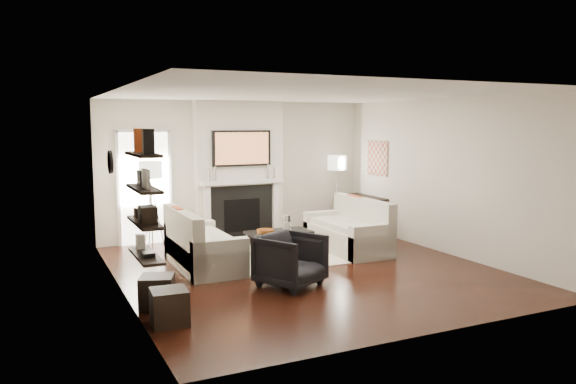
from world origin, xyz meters
name	(u,v)px	position (x,y,z in m)	size (l,w,h in m)	color
room_envelope	(305,183)	(0.00, 0.00, 1.35)	(6.00, 6.00, 6.00)	black
chimney_breast	(239,170)	(0.00, 2.88, 1.35)	(1.80, 0.25, 2.70)	silver
fireplace_surround	(242,212)	(0.00, 2.74, 0.52)	(1.30, 0.02, 1.04)	black
firebox	(242,215)	(0.00, 2.73, 0.45)	(0.75, 0.02, 0.65)	black
mantel_pilaster_l	(207,213)	(-0.72, 2.71, 0.55)	(0.12, 0.08, 1.10)	white
mantel_pilaster_r	(276,208)	(0.72, 2.71, 0.55)	(0.12, 0.08, 1.10)	white
mantel_shelf	(243,182)	(0.00, 2.69, 1.12)	(1.70, 0.18, 0.07)	white
tv_body	(242,148)	(0.00, 2.71, 1.78)	(1.20, 0.06, 0.70)	black
tv_screen	(242,148)	(0.00, 2.68, 1.78)	(1.10, 0.01, 0.62)	#BF723F
candlestick_l_tall	(215,174)	(-0.55, 2.70, 1.30)	(0.04, 0.04, 0.30)	silver
candlestick_l_short	(209,175)	(-0.68, 2.70, 1.27)	(0.04, 0.04, 0.24)	silver
candlestick_r_tall	(268,172)	(0.55, 2.70, 1.30)	(0.04, 0.04, 0.30)	silver
candlestick_r_short	(274,173)	(0.68, 2.70, 1.27)	(0.04, 0.04, 0.24)	silver
hallway_panel	(144,189)	(-1.85, 2.98, 1.05)	(0.90, 0.02, 2.10)	white
door_trim_l	(118,190)	(-2.33, 2.96, 1.05)	(0.06, 0.06, 2.16)	white
door_trim_r	(170,187)	(-1.37, 2.96, 1.05)	(0.06, 0.06, 2.16)	white
door_trim_top	(143,131)	(-1.85, 2.96, 2.13)	(1.02, 0.06, 0.06)	white
rug	(279,255)	(0.03, 1.00, 0.01)	(2.60, 2.00, 0.01)	#F1DDC5
loveseat_left_base	(204,254)	(-1.37, 0.79, 0.21)	(0.85, 1.80, 0.42)	beige
loveseat_left_back	(183,236)	(-1.71, 0.79, 0.53)	(0.18, 1.80, 0.80)	beige
loveseat_left_arm_n	(220,260)	(-1.37, -0.02, 0.30)	(0.85, 0.18, 0.60)	beige
loveseat_left_arm_s	(190,239)	(-1.37, 1.60, 0.30)	(0.85, 0.18, 0.60)	beige
loveseat_left_cushion	(207,238)	(-1.32, 0.79, 0.47)	(0.63, 1.44, 0.10)	beige
pillow_left_orange	(178,220)	(-1.71, 1.09, 0.73)	(0.10, 0.42, 0.42)	#A93D14
pillow_left_charcoal	(188,227)	(-1.71, 0.49, 0.72)	(0.10, 0.40, 0.40)	black
loveseat_right_base	(347,239)	(1.29, 0.86, 0.21)	(0.85, 1.80, 0.42)	beige
loveseat_right_back	(363,220)	(1.62, 0.86, 0.53)	(0.18, 1.80, 0.80)	beige
loveseat_right_arm_n	(373,243)	(1.29, 0.05, 0.30)	(0.85, 0.18, 0.60)	beige
loveseat_right_arm_s	(325,227)	(1.29, 1.67, 0.30)	(0.85, 0.18, 0.60)	beige
loveseat_right_cushion	(345,225)	(1.24, 0.86, 0.47)	(0.63, 1.44, 0.10)	beige
pillow_right_orange	(354,207)	(1.62, 1.16, 0.73)	(0.10, 0.42, 0.42)	#A93D14
pillow_right_charcoal	(373,212)	(1.62, 0.56, 0.72)	(0.10, 0.40, 0.40)	black
coffee_table	(279,232)	(0.04, 1.05, 0.40)	(1.10, 0.55, 0.04)	black
coffee_leg_nw	(257,250)	(-0.46, 0.83, 0.19)	(0.02, 0.02, 0.38)	silver
coffee_leg_ne	(310,244)	(0.54, 0.83, 0.19)	(0.02, 0.02, 0.38)	silver
coffee_leg_sw	(247,244)	(-0.46, 1.27, 0.19)	(0.02, 0.02, 0.38)	silver
coffee_leg_se	(299,239)	(0.54, 1.27, 0.19)	(0.02, 0.02, 0.38)	silver
hurricane_glass	(287,222)	(0.19, 1.05, 0.56)	(0.15, 0.15, 0.26)	white
hurricane_candle	(287,226)	(0.19, 1.05, 0.50)	(0.09, 0.09, 0.14)	white
copper_bowl	(265,231)	(-0.21, 1.05, 0.45)	(0.30, 0.30, 0.05)	#B15A1D
armchair	(291,258)	(-0.58, -0.71, 0.40)	(0.78, 0.73, 0.80)	black
lamp_left_post	(152,217)	(-1.85, 2.38, 0.60)	(0.02, 0.02, 1.20)	silver
lamp_left_shade	(150,170)	(-1.85, 2.38, 1.45)	(0.40, 0.40, 0.30)	white
lamp_left_leg_a	(158,217)	(-1.74, 2.38, 0.60)	(0.02, 0.02, 1.25)	silver
lamp_left_leg_b	(148,217)	(-1.91, 2.47, 0.60)	(0.02, 0.02, 1.25)	silver
lamp_left_leg_c	(150,218)	(-1.91, 2.28, 0.60)	(0.02, 0.02, 1.25)	silver
lamp_right_post	(337,203)	(2.05, 2.53, 0.60)	(0.02, 0.02, 1.20)	silver
lamp_right_shade	(337,163)	(2.05, 2.53, 1.45)	(0.40, 0.40, 0.30)	white
lamp_right_leg_a	(341,203)	(2.16, 2.53, 0.60)	(0.02, 0.02, 1.25)	silver
lamp_right_leg_b	(332,203)	(2.00, 2.63, 0.60)	(0.02, 0.02, 1.25)	silver
lamp_right_leg_c	(337,204)	(1.99, 2.43, 0.60)	(0.02, 0.02, 1.25)	silver
console_top	(365,197)	(2.57, 2.24, 0.73)	(0.35, 1.20, 0.04)	black
console_leg_n	(380,219)	(2.57, 1.69, 0.35)	(0.30, 0.04, 0.71)	black
console_leg_s	(351,211)	(2.57, 2.79, 0.35)	(0.30, 0.04, 0.71)	black
wall_art	(378,158)	(2.73, 2.05, 1.55)	(0.03, 0.70, 0.70)	#AB6D55
shelf_bottom	(146,256)	(-2.62, -1.00, 0.70)	(0.25, 1.00, 0.04)	black
shelf_lower	(145,222)	(-2.62, -1.00, 1.10)	(0.25, 1.00, 0.04)	black
shelf_upper	(144,189)	(-2.62, -1.00, 1.50)	(0.25, 1.00, 0.04)	black
shelf_top	(143,154)	(-2.62, -1.00, 1.90)	(0.25, 1.00, 0.04)	black
decor_magfile_a	(148,142)	(-2.62, -1.33, 2.06)	(0.12, 0.10, 0.28)	black
decor_magfile_b	(140,140)	(-2.62, -0.82, 2.06)	(0.12, 0.10, 0.28)	#A93D14
decor_frame_a	(146,179)	(-2.62, -1.13, 1.63)	(0.04, 0.30, 0.22)	white
decor_frame_b	(140,178)	(-2.62, -0.78, 1.61)	(0.04, 0.22, 0.18)	black
decor_wine_rack	(148,215)	(-2.62, -1.18, 1.22)	(0.18, 0.25, 0.20)	black
decor_box_small	(141,213)	(-2.62, -0.75, 1.18)	(0.15, 0.12, 0.12)	black
decor_books	(148,254)	(-2.62, -1.10, 0.74)	(0.14, 0.20, 0.05)	black
decor_box_tall	(140,241)	(-2.62, -0.66, 0.81)	(0.10, 0.10, 0.18)	white
clock_rim	(110,162)	(-2.73, 0.90, 1.70)	(0.34, 0.34, 0.04)	black
clock_face	(112,162)	(-2.71, 0.90, 1.70)	(0.29, 0.29, 0.01)	white
ottoman_near	(157,292)	(-2.47, -0.85, 0.20)	(0.40, 0.40, 0.40)	black
ottoman_far	(169,307)	(-2.47, -1.48, 0.20)	(0.40, 0.40, 0.40)	black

